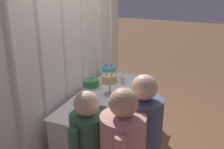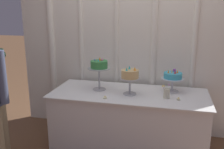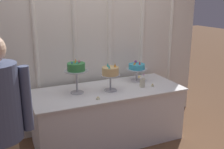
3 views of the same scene
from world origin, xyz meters
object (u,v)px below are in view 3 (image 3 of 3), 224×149
object	(u,v)px
cake_table	(108,115)
tealight_near_left	(152,86)
tealight_far_left	(98,99)
guest_man_dark_suit	(0,129)
cake_display_center	(110,73)
cake_display_rightmost	(137,68)
cake_display_leftmost	(76,69)
flower_vase	(142,82)

from	to	relation	value
cake_table	tealight_near_left	bearing A→B (deg)	-12.12
cake_table	tealight_far_left	bearing A→B (deg)	-130.89
tealight_near_left	guest_man_dark_suit	bearing A→B (deg)	-156.99
cake_table	cake_display_center	world-z (taller)	cake_display_center
cake_display_rightmost	cake_display_leftmost	bearing A→B (deg)	-171.21
tealight_far_left	tealight_near_left	xyz separation A→B (m)	(0.85, 0.15, -0.00)
cake_table	tealight_near_left	world-z (taller)	tealight_near_left
flower_vase	guest_man_dark_suit	bearing A→B (deg)	-154.36
guest_man_dark_suit	cake_display_leftmost	bearing A→B (deg)	46.95
tealight_far_left	cake_display_center	bearing A→B (deg)	41.10
tealight_far_left	cake_display_leftmost	bearing A→B (deg)	117.04
cake_table	cake_display_center	distance (m)	0.61
cake_table	cake_display_rightmost	xyz separation A→B (m)	(0.53, 0.18, 0.56)
flower_vase	tealight_near_left	size ratio (longest dim) A/B	4.28
flower_vase	tealight_near_left	world-z (taller)	flower_vase
cake_display_rightmost	flower_vase	xyz separation A→B (m)	(-0.07, -0.27, -0.12)
cake_table	flower_vase	bearing A→B (deg)	-11.29
cake_display_rightmost	flower_vase	distance (m)	0.31
flower_vase	tealight_far_left	size ratio (longest dim) A/B	3.69
tealight_near_left	cake_display_center	bearing A→B (deg)	172.64
cake_display_leftmost	flower_vase	world-z (taller)	cake_display_leftmost
tealight_far_left	cake_display_rightmost	bearing A→B (deg)	30.73
tealight_near_left	tealight_far_left	bearing A→B (deg)	-169.99
cake_display_leftmost	guest_man_dark_suit	bearing A→B (deg)	-133.05
tealight_far_left	guest_man_dark_suit	distance (m)	1.29
cake_display_rightmost	tealight_near_left	bearing A→B (deg)	-75.91
cake_display_center	cake_display_rightmost	distance (m)	0.57
cake_display_rightmost	tealight_near_left	world-z (taller)	cake_display_rightmost
flower_vase	tealight_near_left	bearing A→B (deg)	-14.77
cake_table	guest_man_dark_suit	xyz separation A→B (m)	(-1.33, -0.95, 0.53)
cake_display_center	guest_man_dark_suit	xyz separation A→B (m)	(-1.35, -0.90, -0.08)
guest_man_dark_suit	cake_display_center	bearing A→B (deg)	33.77
cake_display_leftmost	cake_display_rightmost	distance (m)	0.96
cake_display_leftmost	guest_man_dark_suit	world-z (taller)	guest_man_dark_suit
flower_vase	tealight_near_left	xyz separation A→B (m)	(0.14, -0.04, -0.06)
cake_table	tealight_near_left	xyz separation A→B (m)	(0.61, -0.13, 0.38)
cake_display_center	cake_display_rightmost	world-z (taller)	cake_display_center
cake_display_rightmost	tealight_far_left	world-z (taller)	cake_display_rightmost
tealight_near_left	guest_man_dark_suit	world-z (taller)	guest_man_dark_suit
cake_display_leftmost	tealight_near_left	world-z (taller)	cake_display_leftmost
tealight_near_left	flower_vase	bearing A→B (deg)	165.23
flower_vase	cake_display_center	bearing A→B (deg)	175.09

